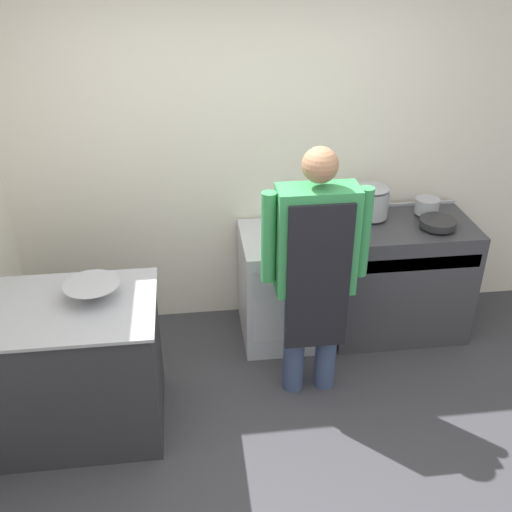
% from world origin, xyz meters
% --- Properties ---
extents(ground_plane, '(14.00, 14.00, 0.00)m').
position_xyz_m(ground_plane, '(0.00, 0.00, 0.00)').
color(ground_plane, '#38383D').
extents(wall_back, '(8.00, 0.05, 2.70)m').
position_xyz_m(wall_back, '(0.00, 1.78, 1.35)').
color(wall_back, silver).
rests_on(wall_back, ground_plane).
extents(prep_counter, '(1.00, 0.75, 0.89)m').
position_xyz_m(prep_counter, '(-1.12, 0.60, 0.45)').
color(prep_counter, '#2D2D33').
rests_on(prep_counter, ground_plane).
extents(stove, '(1.00, 0.63, 0.91)m').
position_xyz_m(stove, '(1.12, 1.38, 0.45)').
color(stove, '#38383D').
rests_on(stove, ground_plane).
extents(fridge_unit, '(0.59, 0.65, 0.83)m').
position_xyz_m(fridge_unit, '(0.25, 1.40, 0.41)').
color(fridge_unit, silver).
rests_on(fridge_unit, ground_plane).
extents(person_cook, '(0.66, 0.24, 1.70)m').
position_xyz_m(person_cook, '(0.34, 0.77, 0.97)').
color(person_cook, '#38476B').
rests_on(person_cook, ground_plane).
extents(mixing_bowl, '(0.32, 0.32, 0.10)m').
position_xyz_m(mixing_bowl, '(-0.98, 0.66, 0.94)').
color(mixing_bowl, '#9EA0A8').
rests_on(mixing_bowl, prep_counter).
extents(stock_pot, '(0.25, 0.25, 0.24)m').
position_xyz_m(stock_pot, '(0.90, 1.49, 1.03)').
color(stock_pot, '#9EA0A8').
rests_on(stock_pot, stove).
extents(saute_pan, '(0.26, 0.26, 0.05)m').
position_xyz_m(saute_pan, '(1.32, 1.27, 0.94)').
color(saute_pan, '#262628').
rests_on(saute_pan, stove).
extents(sauce_pot, '(0.17, 0.17, 0.11)m').
position_xyz_m(sauce_pot, '(1.32, 1.49, 0.97)').
color(sauce_pot, '#9EA0A8').
rests_on(sauce_pot, stove).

